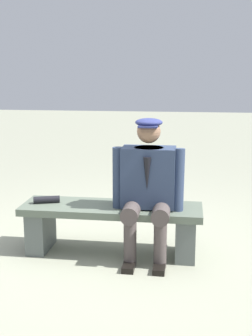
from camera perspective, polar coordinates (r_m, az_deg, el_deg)
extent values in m
plane|color=gray|center=(4.22, -1.82, -10.61)|extent=(30.00, 30.00, 0.00)
cube|color=#566152|center=(4.08, -1.86, -5.20)|extent=(1.62, 0.48, 0.06)
cube|color=#58605C|center=(4.09, 7.55, -8.54)|extent=(0.17, 0.41, 0.39)
cube|color=#58605C|center=(4.31, -10.72, -7.59)|extent=(0.17, 0.41, 0.39)
cube|color=#2D3A55|center=(3.95, 2.86, -1.13)|extent=(0.46, 0.27, 0.53)
cylinder|color=#1E2338|center=(3.91, 2.90, 2.20)|extent=(0.26, 0.26, 0.06)
cone|color=black|center=(3.81, 2.68, -0.75)|extent=(0.07, 0.07, 0.29)
sphere|color=#8C664C|center=(3.86, 2.90, 4.66)|extent=(0.20, 0.20, 0.20)
ellipsoid|color=navy|center=(3.85, 2.91, 5.78)|extent=(0.23, 0.23, 0.07)
cube|color=navy|center=(3.76, 2.78, 5.25)|extent=(0.16, 0.09, 0.02)
cylinder|color=#4A403E|center=(3.89, 4.53, -5.40)|extent=(0.15, 0.44, 0.15)
cylinder|color=#4A403E|center=(3.84, 4.34, -9.27)|extent=(0.11, 0.11, 0.46)
cube|color=black|center=(3.86, 4.23, -12.44)|extent=(0.10, 0.24, 0.05)
cylinder|color=#2D3A55|center=(3.91, 6.64, -1.75)|extent=(0.11, 0.15, 0.58)
cylinder|color=#4A403E|center=(3.91, 0.77, -5.26)|extent=(0.15, 0.44, 0.15)
cylinder|color=#4A403E|center=(3.86, 0.51, -9.10)|extent=(0.11, 0.11, 0.46)
cube|color=black|center=(3.89, 0.39, -12.25)|extent=(0.10, 0.24, 0.05)
cylinder|color=#2D3A55|center=(3.95, -0.99, -1.50)|extent=(0.11, 0.11, 0.58)
cylinder|color=black|center=(4.20, -10.01, -3.95)|extent=(0.25, 0.13, 0.06)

